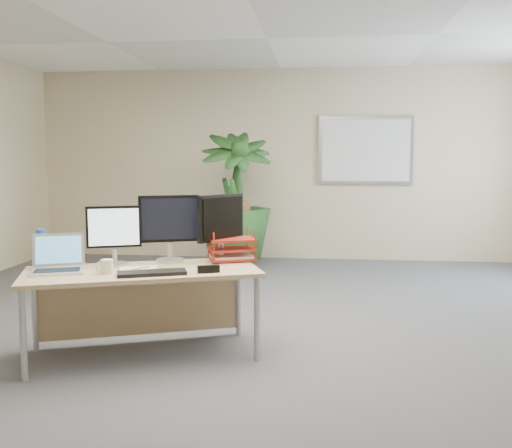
# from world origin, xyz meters

# --- Properties ---
(floor) EXTENTS (8.00, 8.00, 0.00)m
(floor) POSITION_xyz_m (0.00, 0.00, 0.00)
(floor) COLOR #494A4F
(floor) RESTS_ON ground
(back_wall) EXTENTS (7.00, 0.04, 2.70)m
(back_wall) POSITION_xyz_m (0.00, 4.00, 1.35)
(back_wall) COLOR tan
(back_wall) RESTS_ON floor
(whiteboard) EXTENTS (1.30, 0.04, 0.95)m
(whiteboard) POSITION_xyz_m (1.20, 3.97, 1.55)
(whiteboard) COLOR #A7A8AC
(whiteboard) RESTS_ON back_wall
(desk) EXTENTS (1.81, 1.25, 0.64)m
(desk) POSITION_xyz_m (-0.72, -0.14, 0.51)
(desk) COLOR tan
(desk) RESTS_ON floor
(floor_plant) EXTENTS (1.05, 1.05, 1.50)m
(floor_plant) POSITION_xyz_m (-0.50, 3.00, 0.75)
(floor_plant) COLOR #163D17
(floor_plant) RESTS_ON floor
(monitor_left) EXTENTS (0.39, 0.18, 0.45)m
(monitor_left) POSITION_xyz_m (-0.95, -0.07, 0.90)
(monitor_left) COLOR #BCBCC1
(monitor_left) RESTS_ON desk
(monitor_right) EXTENTS (0.45, 0.21, 0.52)m
(monitor_right) POSITION_xyz_m (-0.57, 0.11, 0.94)
(monitor_right) COLOR #BCBCC1
(monitor_right) RESTS_ON desk
(monitor_dark) EXTENTS (0.30, 0.41, 0.52)m
(monitor_dark) POSITION_xyz_m (-0.19, 0.22, 0.94)
(monitor_dark) COLOR #BCBCC1
(monitor_dark) RESTS_ON desk
(laptop) EXTENTS (0.45, 0.43, 0.26)m
(laptop) POSITION_xyz_m (-1.27, -0.33, 0.70)
(laptop) COLOR silver
(laptop) RESTS_ON desk
(keyboard) EXTENTS (0.50, 0.32, 0.03)m
(keyboard) POSITION_xyz_m (-0.57, -0.38, 0.65)
(keyboard) COLOR black
(keyboard) RESTS_ON desk
(coffee_mug) EXTENTS (0.13, 0.09, 0.10)m
(coffee_mug) POSITION_xyz_m (-0.90, -0.37, 0.69)
(coffee_mug) COLOR white
(coffee_mug) RESTS_ON desk
(spiral_notebook) EXTENTS (0.33, 0.30, 0.01)m
(spiral_notebook) POSITION_xyz_m (-0.71, -0.23, 0.65)
(spiral_notebook) COLOR white
(spiral_notebook) RESTS_ON desk
(orange_pen) EXTENTS (0.09, 0.11, 0.01)m
(orange_pen) POSITION_xyz_m (-0.69, -0.23, 0.66)
(orange_pen) COLOR #DD5A18
(orange_pen) RESTS_ON spiral_notebook
(yellow_highlighter) EXTENTS (0.13, 0.03, 0.02)m
(yellow_highlighter) POSITION_xyz_m (-0.52, -0.19, 0.65)
(yellow_highlighter) COLOR gold
(yellow_highlighter) RESTS_ON desk
(water_bottle) EXTENTS (0.07, 0.07, 0.28)m
(water_bottle) POSITION_xyz_m (-1.45, -0.21, 0.77)
(water_bottle) COLOR #B0C0CE
(water_bottle) RESTS_ON desk
(letter_tray) EXTENTS (0.43, 0.38, 0.17)m
(letter_tray) POSITION_xyz_m (-0.11, 0.23, 0.72)
(letter_tray) COLOR maroon
(letter_tray) RESTS_ON desk
(stapler) EXTENTS (0.16, 0.10, 0.05)m
(stapler) POSITION_xyz_m (-0.19, -0.27, 0.67)
(stapler) COLOR black
(stapler) RESTS_ON desk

